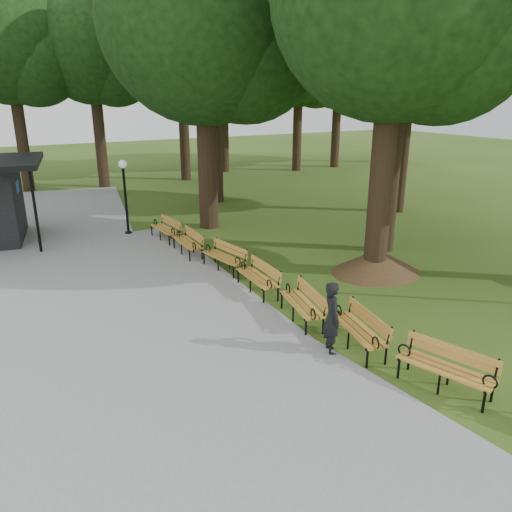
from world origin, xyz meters
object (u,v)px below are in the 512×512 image
lawn_tree_2 (203,19)px  lawn_tree_4 (212,8)px  bench_1 (445,369)px  person (332,318)px  lamp_post (124,181)px  bench_2 (358,330)px  bench_3 (302,304)px  lawn_tree_1 (406,3)px  bench_6 (187,243)px  bench_4 (257,278)px  bench_7 (165,229)px  lawn_tree_5 (413,41)px  dirt_mound (377,261)px  bench_5 (224,258)px

lawn_tree_2 → lawn_tree_4: size_ratio=0.94×
bench_1 → person: bearing=-173.3°
lamp_post → bench_1: size_ratio=1.56×
bench_2 → person: bearing=-90.0°
bench_3 → lawn_tree_1: lawn_tree_1 is taller
bench_2 → bench_6: bearing=-162.6°
bench_4 → lawn_tree_2: lawn_tree_2 is taller
bench_6 → lawn_tree_4: bearing=150.4°
bench_3 → bench_2: bearing=22.2°
bench_7 → lawn_tree_1: lawn_tree_1 is taller
lamp_post → lawn_tree_5: 13.68m
dirt_mound → bench_7: bearing=125.4°
bench_3 → bench_6: (-0.56, 6.29, 0.00)m
dirt_mound → bench_1: bench_1 is taller
lawn_tree_5 → lawn_tree_4: bearing=136.6°
bench_1 → lawn_tree_5: (10.00, 11.43, 7.07)m
dirt_mound → lawn_tree_4: bearing=89.9°
person → bench_7: 9.96m
bench_2 → bench_4: (-0.39, 3.87, 0.00)m
bench_2 → bench_6: size_ratio=1.00×
bench_7 → bench_2: bearing=0.4°
bench_3 → lawn_tree_5: lawn_tree_5 is taller
bench_2 → bench_7: size_ratio=1.00×
bench_6 → bench_7: (-0.10, 2.05, 0.00)m
bench_2 → lawn_tree_4: 18.29m
dirt_mound → bench_7: (-4.68, 6.59, 0.06)m
dirt_mound → lawn_tree_1: 8.08m
bench_4 → bench_1: bearing=9.8°
lawn_tree_1 → person: bearing=-141.3°
lamp_post → bench_6: lamp_post is taller
bench_5 → dirt_mound: bearing=49.6°
person → bench_1: size_ratio=0.87×
person → lawn_tree_5: lawn_tree_5 is taller
bench_6 → lawn_tree_5: bearing=98.3°
lawn_tree_2 → lawn_tree_4: (2.41, 4.53, 1.10)m
person → lawn_tree_2: 13.29m
lamp_post → bench_1: 14.02m
lamp_post → person: bearing=-83.3°
lawn_tree_4 → lawn_tree_1: bearing=-79.9°
bench_6 → lawn_tree_4: size_ratio=0.15×
bench_2 → bench_3: (-0.32, 1.74, 0.00)m
bench_1 → bench_5: (-0.84, 8.02, 0.00)m
person → lawn_tree_4: bearing=4.5°
dirt_mound → lawn_tree_5: size_ratio=0.23×
lawn_tree_4 → lawn_tree_5: (6.65, -6.29, -1.63)m
bench_2 → lawn_tree_1: lawn_tree_1 is taller
bench_1 → bench_5: size_ratio=1.00×
lamp_post → bench_5: 6.14m
bench_5 → lawn_tree_2: lawn_tree_2 is taller
lamp_post → bench_6: size_ratio=1.56×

